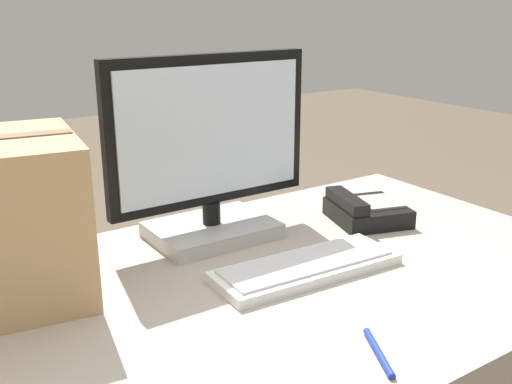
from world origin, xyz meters
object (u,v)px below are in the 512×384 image
(keyboard, at_px, (307,267))
(pen_marker, at_px, (379,352))
(monitor, at_px, (211,161))
(desk_phone, at_px, (365,211))

(keyboard, distance_m, pen_marker, 0.33)
(monitor, relative_size, keyboard, 1.22)
(desk_phone, relative_size, pen_marker, 1.80)
(monitor, height_order, desk_phone, monitor)
(monitor, distance_m, pen_marker, 0.63)
(monitor, bearing_deg, keyboard, -76.43)
(keyboard, height_order, pen_marker, keyboard)
(pen_marker, bearing_deg, keyboard, -170.46)
(desk_phone, bearing_deg, keyboard, -137.02)
(monitor, relative_size, desk_phone, 2.26)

